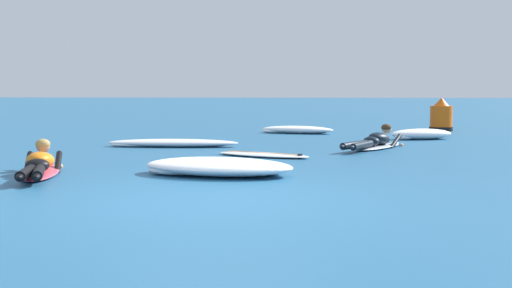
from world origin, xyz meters
TOP-DOWN VIEW (x-y plane):
  - ground_plane at (0.00, 10.00)m, footprint 120.00×120.00m
  - surfer_near at (-2.82, 1.89)m, footprint 1.06×2.44m
  - surfer_far at (2.49, 6.46)m, footprint 1.58×2.40m
  - drifting_surfboard at (0.28, 4.73)m, footprint 1.91×1.28m
  - whitewater_front at (-0.21, 2.11)m, footprint 2.41×1.56m
  - whitewater_mid_left at (3.87, 9.09)m, footprint 1.70×1.13m
  - whitewater_mid_right at (-1.79, 6.60)m, footprint 2.83×0.66m
  - whitewater_back at (0.81, 10.92)m, footprint 2.12×1.12m
  - channel_marker_buoy at (4.97, 12.30)m, footprint 0.67×0.67m

SIDE VIEW (x-z plane):
  - ground_plane at x=0.00m, z-range 0.00..0.00m
  - drifting_surfboard at x=0.28m, z-range -0.05..0.11m
  - whitewater_mid_right at x=-1.79m, z-range -0.01..0.16m
  - whitewater_back at x=0.81m, z-range -0.01..0.20m
  - whitewater_front at x=-0.21m, z-range -0.01..0.25m
  - whitewater_mid_left at x=3.87m, z-range -0.01..0.25m
  - surfer_near at x=-2.82m, z-range -0.13..0.41m
  - surfer_far at x=2.49m, z-range -0.12..0.41m
  - channel_marker_buoy at x=4.97m, z-range -0.10..0.87m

